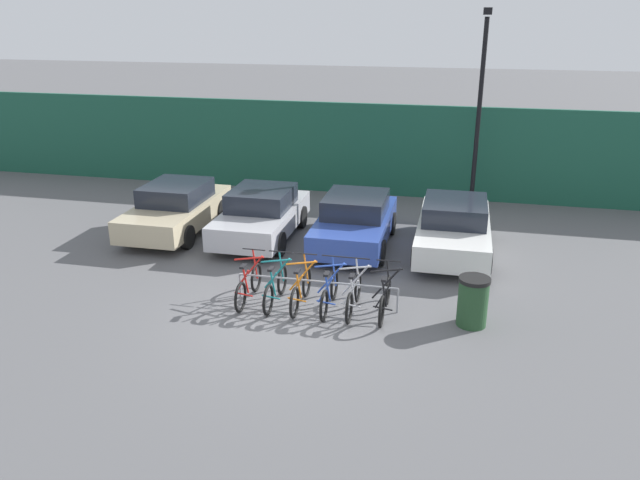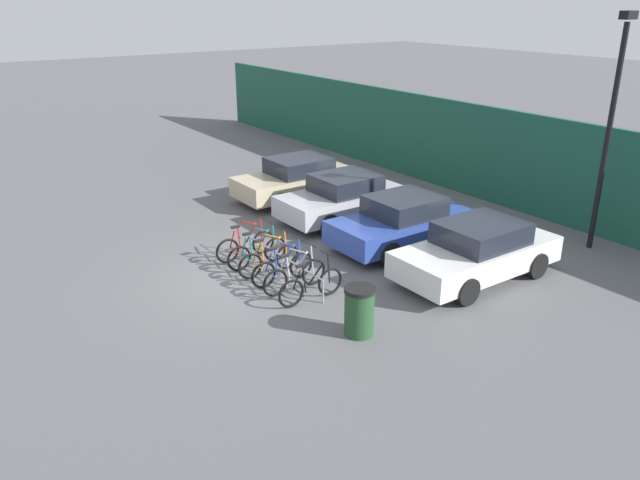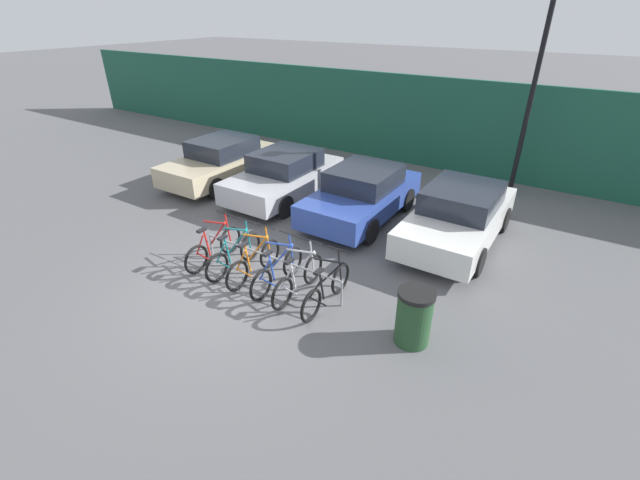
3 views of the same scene
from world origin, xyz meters
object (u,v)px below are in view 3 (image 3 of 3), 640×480
at_px(bicycle_blue, 277,271).
at_px(trash_bin, 414,317).
at_px(car_silver, 284,175).
at_px(car_white, 459,215).
at_px(bicycle_black, 327,289).
at_px(bicycle_silver, 298,279).
at_px(car_beige, 222,161).
at_px(bicycle_orange, 254,262).
at_px(lamp_post, 536,78).
at_px(bicycle_teal, 234,255).
at_px(bike_rack, 270,259).
at_px(car_blue, 362,194).
at_px(bicycle_red, 214,247).

xyz_separation_m(bicycle_blue, trash_bin, (2.94, -0.05, 0.14)).
relative_size(car_silver, car_white, 0.94).
height_order(bicycle_blue, bicycle_black, same).
bearing_deg(trash_bin, bicycle_silver, 178.90).
xyz_separation_m(car_beige, car_silver, (2.54, -0.01, -0.00)).
distance_m(bicycle_silver, bicycle_black, 0.66).
bearing_deg(bicycle_black, bicycle_orange, -179.57).
bearing_deg(lamp_post, bicycle_silver, -106.85).
height_order(bicycle_teal, trash_bin, bicycle_teal).
xyz_separation_m(bicycle_teal, car_beige, (-4.10, 3.90, 0.31)).
height_order(car_silver, car_white, same).
bearing_deg(car_beige, bicycle_black, -31.10).
bearing_deg(car_beige, bicycle_blue, -36.42).
relative_size(bike_rack, trash_bin, 3.41).
distance_m(bike_rack, car_blue, 3.74).
xyz_separation_m(bicycle_teal, bicycle_orange, (0.56, 0.00, 0.00)).
bearing_deg(car_beige, lamp_post, 26.35).
bearing_deg(bicycle_blue, trash_bin, -1.09).
bearing_deg(car_blue, lamp_post, 53.26).
bearing_deg(car_silver, bike_rack, -56.92).
distance_m(bicycle_silver, car_beige, 7.00).
height_order(bicycle_silver, car_blue, car_blue).
height_order(bike_rack, trash_bin, trash_bin).
height_order(lamp_post, trash_bin, lamp_post).
xyz_separation_m(bicycle_red, car_white, (4.25, 3.95, 0.31)).
relative_size(bicycle_silver, lamp_post, 0.28).
distance_m(bicycle_orange, car_silver, 4.44).
bearing_deg(bicycle_silver, bicycle_orange, 177.66).
bearing_deg(bicycle_silver, lamp_post, 70.81).
height_order(bicycle_silver, bicycle_black, same).
height_order(bicycle_orange, bicycle_blue, same).
relative_size(car_beige, car_blue, 1.04).
distance_m(bicycle_blue, trash_bin, 2.95).
relative_size(car_silver, trash_bin, 3.83).
xyz_separation_m(bicycle_orange, bicycle_silver, (1.14, 0.00, 0.00)).
bearing_deg(car_white, bicycle_red, -137.14).
xyz_separation_m(bicycle_blue, car_silver, (-2.75, 3.89, 0.31)).
distance_m(lamp_post, trash_bin, 8.51).
bearing_deg(bicycle_red, bicycle_orange, 1.04).
bearing_deg(bicycle_orange, bicycle_red, 179.16).
relative_size(bicycle_red, lamp_post, 0.28).
bearing_deg(bicycle_black, car_blue, 109.03).
distance_m(bicycle_silver, trash_bin, 2.43).
height_order(bicycle_orange, car_blue, car_blue).
bearing_deg(bicycle_red, bicycle_blue, 1.04).
relative_size(bicycle_orange, car_beige, 0.42).
height_order(bicycle_black, car_beige, car_beige).
distance_m(bicycle_teal, bicycle_silver, 1.71).
xyz_separation_m(bike_rack, bicycle_red, (-1.49, -0.15, -0.11)).
xyz_separation_m(bicycle_blue, bicycle_silver, (0.52, 0.00, 0.00)).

